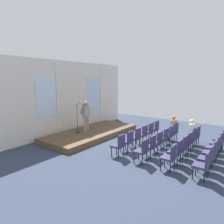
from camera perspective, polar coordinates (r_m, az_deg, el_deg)
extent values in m
plane|color=#2D384C|center=(9.28, 12.33, -10.42)|extent=(13.87, 13.87, 0.00)
cube|color=silver|center=(11.98, -11.28, 4.19)|extent=(9.22, 0.10, 4.13)
cube|color=silver|center=(10.77, -18.38, 4.13)|extent=(1.17, 0.04, 2.07)
cube|color=silver|center=(11.22, -15.29, 3.71)|extent=(0.20, 0.08, 4.13)
cube|color=silver|center=(13.23, -5.19, 5.44)|extent=(1.17, 0.04, 2.07)
cube|color=silver|center=(13.80, -3.15, 5.00)|extent=(0.20, 0.08, 4.13)
cube|color=brown|center=(11.25, -5.73, -6.03)|extent=(5.61, 2.44, 0.26)
cylinder|color=gray|center=(10.92, -7.71, -3.59)|extent=(0.14, 0.14, 0.83)
cylinder|color=gray|center=(11.05, -7.05, -3.42)|extent=(0.14, 0.14, 0.83)
cube|color=gray|center=(10.85, -7.46, 0.24)|extent=(0.42, 0.22, 0.62)
cube|color=navy|center=(10.91, -7.90, 0.68)|extent=(0.06, 0.01, 0.37)
sphere|color=tan|center=(10.79, -7.54, 2.58)|extent=(0.21, 0.21, 0.21)
cylinder|color=gray|center=(10.72, -8.66, 0.60)|extent=(0.09, 0.28, 0.45)
cylinder|color=gray|center=(11.00, -7.43, 2.06)|extent=(0.15, 0.36, 0.15)
cylinder|color=gray|center=(11.06, -8.09, 2.23)|extent=(0.11, 0.34, 0.15)
sphere|color=tan|center=(11.17, -9.39, 2.58)|extent=(0.10, 0.10, 0.10)
cylinder|color=black|center=(10.95, -9.83, -5.76)|extent=(0.28, 0.28, 0.03)
cylinder|color=black|center=(10.78, -9.93, -1.96)|extent=(0.02, 0.02, 1.45)
sphere|color=#262626|center=(10.66, -10.05, 2.07)|extent=(0.07, 0.07, 0.07)
cylinder|color=black|center=(8.46, 1.34, -10.72)|extent=(0.04, 0.04, 0.40)
cylinder|color=black|center=(8.19, -0.14, -11.41)|extent=(0.04, 0.04, 0.40)
cylinder|color=black|center=(8.28, 3.30, -11.18)|extent=(0.04, 0.04, 0.40)
cylinder|color=black|center=(8.00, 1.85, -11.92)|extent=(0.04, 0.04, 0.40)
cube|color=#383356|center=(8.15, 1.59, -9.72)|extent=(0.46, 0.44, 0.08)
cube|color=#383356|center=(7.96, 2.73, -8.14)|extent=(0.46, 0.06, 0.46)
cylinder|color=black|center=(8.99, 3.86, -9.51)|extent=(0.04, 0.04, 0.40)
cylinder|color=black|center=(8.71, 2.56, -10.14)|extent=(0.04, 0.04, 0.40)
cylinder|color=black|center=(8.82, 5.74, -9.91)|extent=(0.04, 0.04, 0.40)
cylinder|color=black|center=(8.53, 4.48, -10.57)|extent=(0.04, 0.04, 0.40)
cube|color=#383356|center=(8.68, 4.18, -8.53)|extent=(0.46, 0.44, 0.08)
cube|color=#383356|center=(8.51, 5.29, -7.02)|extent=(0.46, 0.06, 0.46)
cylinder|color=black|center=(9.54, 6.08, -8.43)|extent=(0.04, 0.04, 0.40)
cylinder|color=black|center=(9.24, 4.93, -8.99)|extent=(0.04, 0.04, 0.40)
cylinder|color=black|center=(9.38, 7.89, -8.77)|extent=(0.04, 0.04, 0.40)
cylinder|color=black|center=(9.08, 6.78, -9.36)|extent=(0.04, 0.04, 0.40)
cube|color=#383356|center=(9.24, 6.45, -7.47)|extent=(0.46, 0.44, 0.08)
cube|color=#383356|center=(9.07, 7.52, -6.03)|extent=(0.46, 0.06, 0.46)
cylinder|color=black|center=(10.10, 8.04, -7.45)|extent=(0.04, 0.04, 0.40)
cylinder|color=black|center=(9.80, 7.03, -7.96)|extent=(0.04, 0.04, 0.40)
cylinder|color=black|center=(9.95, 9.78, -7.76)|extent=(0.04, 0.04, 0.40)
cylinder|color=black|center=(9.65, 8.80, -8.28)|extent=(0.04, 0.04, 0.40)
cube|color=#383356|center=(9.81, 8.45, -6.52)|extent=(0.46, 0.44, 0.08)
cube|color=#383356|center=(9.65, 9.48, -5.14)|extent=(0.46, 0.06, 0.46)
cylinder|color=black|center=(10.68, 9.79, -6.58)|extent=(0.04, 0.04, 0.40)
cylinder|color=black|center=(10.37, 8.89, -7.03)|extent=(0.04, 0.04, 0.40)
cylinder|color=black|center=(10.54, 11.45, -6.84)|extent=(0.04, 0.04, 0.40)
cylinder|color=black|center=(10.22, 10.59, -7.32)|extent=(0.04, 0.04, 0.40)
cube|color=#383356|center=(10.39, 10.22, -5.67)|extent=(0.46, 0.44, 0.08)
cube|color=#383356|center=(10.24, 11.21, -4.35)|extent=(0.46, 0.06, 0.46)
cylinder|color=black|center=(11.27, 11.35, -5.78)|extent=(0.04, 0.04, 0.40)
cylinder|color=black|center=(10.95, 10.54, -6.19)|extent=(0.04, 0.04, 0.40)
cylinder|color=black|center=(11.13, 12.94, -6.02)|extent=(0.04, 0.04, 0.40)
cylinder|color=black|center=(10.81, 12.17, -6.45)|extent=(0.04, 0.04, 0.40)
cube|color=#383356|center=(10.98, 11.79, -4.90)|extent=(0.46, 0.44, 0.08)
cube|color=#383356|center=(10.84, 12.75, -3.65)|extent=(0.46, 0.06, 0.46)
cylinder|color=black|center=(7.94, 7.69, -12.17)|extent=(0.04, 0.04, 0.40)
cylinder|color=black|center=(7.65, 6.35, -13.00)|extent=(0.04, 0.04, 0.40)
cylinder|color=black|center=(7.80, 9.93, -12.65)|extent=(0.04, 0.04, 0.40)
cylinder|color=black|center=(7.50, 8.66, -13.53)|extent=(0.04, 0.04, 0.40)
cube|color=#383356|center=(7.63, 8.20, -11.16)|extent=(0.46, 0.44, 0.08)
cube|color=#383356|center=(7.46, 9.55, -9.48)|extent=(0.46, 0.06, 0.46)
cylinder|color=black|center=(8.50, 9.94, -10.76)|extent=(0.04, 0.04, 0.40)
cylinder|color=black|center=(8.20, 8.78, -11.49)|extent=(0.04, 0.04, 0.40)
cylinder|color=black|center=(8.37, 12.05, -11.16)|extent=(0.04, 0.04, 0.40)
cylinder|color=black|center=(8.06, 10.96, -11.93)|extent=(0.04, 0.04, 0.40)
cube|color=#383356|center=(8.20, 10.48, -9.76)|extent=(0.46, 0.44, 0.08)
cube|color=#383356|center=(8.04, 11.77, -8.16)|extent=(0.46, 0.06, 0.46)
cylinder|color=black|center=(9.08, 11.88, -9.50)|extent=(0.04, 0.04, 0.40)
cylinder|color=black|center=(8.77, 10.88, -10.15)|extent=(0.04, 0.04, 0.40)
cylinder|color=black|center=(8.95, 13.88, -9.85)|extent=(0.04, 0.04, 0.40)
cylinder|color=black|center=(8.64, 12.94, -10.53)|extent=(0.04, 0.04, 0.40)
cube|color=#383356|center=(8.78, 12.45, -8.52)|extent=(0.46, 0.44, 0.08)
cube|color=#383356|center=(8.64, 13.67, -7.01)|extent=(0.46, 0.06, 0.46)
cylinder|color=black|center=(9.67, 13.58, -8.39)|extent=(0.04, 0.04, 0.40)
cylinder|color=black|center=(9.36, 12.70, -8.97)|extent=(0.04, 0.04, 0.40)
cylinder|color=black|center=(9.55, 15.47, -8.70)|extent=(0.04, 0.04, 0.40)
cylinder|color=black|center=(9.23, 14.65, -9.29)|extent=(0.04, 0.04, 0.40)
cube|color=#383356|center=(9.38, 14.16, -7.44)|extent=(0.46, 0.44, 0.08)
cube|color=#383356|center=(9.24, 15.32, -6.00)|extent=(0.46, 0.06, 0.46)
cylinder|color=black|center=(10.27, 15.07, -7.40)|extent=(0.04, 0.04, 0.40)
cylinder|color=black|center=(9.95, 14.30, -7.92)|extent=(0.04, 0.04, 0.40)
cylinder|color=black|center=(10.16, 16.87, -7.67)|extent=(0.04, 0.04, 0.40)
cylinder|color=black|center=(9.84, 16.15, -8.20)|extent=(0.04, 0.04, 0.40)
cube|color=#383356|center=(9.99, 15.66, -6.48)|extent=(0.46, 0.44, 0.08)
cube|color=#383356|center=(9.86, 16.76, -5.11)|extent=(0.46, 0.06, 0.46)
cylinder|color=black|center=(10.88, 16.39, -6.52)|extent=(0.04, 0.04, 0.40)
cylinder|color=black|center=(10.56, 15.71, -6.98)|extent=(0.04, 0.04, 0.40)
cylinder|color=black|center=(10.78, 18.10, -6.76)|extent=(0.04, 0.04, 0.40)
cylinder|color=black|center=(10.45, 17.46, -7.23)|extent=(0.04, 0.04, 0.40)
cube|color=#383356|center=(10.60, 16.98, -5.62)|extent=(0.46, 0.44, 0.08)
cube|color=#383356|center=(10.48, 18.03, -4.33)|extent=(0.46, 0.06, 0.46)
cylinder|color=#2D2D33|center=(10.64, 15.84, -6.75)|extent=(0.10, 0.10, 0.44)
cylinder|color=#2D2D33|center=(10.80, 16.18, -6.53)|extent=(0.10, 0.10, 0.44)
cube|color=#2D2D33|center=(10.61, 16.69, -5.27)|extent=(0.34, 0.36, 0.12)
cube|color=#997F4C|center=(10.50, 17.33, -3.62)|extent=(0.36, 0.20, 0.53)
sphere|color=#8C6647|center=(10.43, 17.33, -1.59)|extent=(0.20, 0.20, 0.20)
cylinder|color=black|center=(7.53, 14.91, -13.63)|extent=(0.04, 0.04, 0.40)
cylinder|color=black|center=(7.22, 13.81, -14.61)|extent=(0.04, 0.04, 0.40)
cylinder|color=black|center=(7.43, 17.42, -14.09)|extent=(0.04, 0.04, 0.40)
cylinder|color=black|center=(7.12, 16.42, -15.11)|extent=(0.04, 0.04, 0.40)
cube|color=#383356|center=(7.23, 15.73, -12.61)|extent=(0.46, 0.44, 0.08)
cube|color=#383356|center=(7.08, 17.28, -10.83)|extent=(0.46, 0.06, 0.46)
cylinder|color=black|center=(8.12, 16.72, -11.99)|extent=(0.04, 0.04, 0.40)
cylinder|color=black|center=(7.81, 15.79, -12.84)|extent=(0.04, 0.04, 0.40)
cylinder|color=black|center=(8.03, 19.05, -12.38)|extent=(0.04, 0.04, 0.40)
cylinder|color=black|center=(7.71, 18.21, -13.26)|extent=(0.04, 0.04, 0.40)
cube|color=#383356|center=(7.83, 17.53, -10.98)|extent=(0.46, 0.44, 0.08)
cube|color=#383356|center=(7.69, 18.98, -9.30)|extent=(0.46, 0.06, 0.46)
cylinder|color=black|center=(8.73, 18.26, -10.57)|extent=(0.04, 0.04, 0.40)
cylinder|color=black|center=(8.40, 17.47, -11.30)|extent=(0.04, 0.04, 0.40)
cylinder|color=black|center=(8.64, 20.44, -10.90)|extent=(0.04, 0.04, 0.40)
cylinder|color=black|center=(8.31, 19.73, -11.66)|extent=(0.04, 0.04, 0.40)
cube|color=#383356|center=(8.44, 19.06, -9.57)|extent=(0.46, 0.44, 0.08)
cube|color=#383356|center=(8.31, 20.42, -7.99)|extent=(0.46, 0.06, 0.46)
cylinder|color=black|center=(9.34, 19.60, -9.32)|extent=(0.04, 0.04, 0.40)
cylinder|color=black|center=(9.01, 18.91, -9.96)|extent=(0.04, 0.04, 0.40)
cylinder|color=black|center=(9.26, 21.63, -9.61)|extent=(0.04, 0.04, 0.40)
cylinder|color=black|center=(8.92, 21.02, -10.27)|extent=(0.04, 0.04, 0.40)
cube|color=#383356|center=(9.06, 20.38, -8.35)|extent=(0.46, 0.44, 0.08)
cube|color=#383356|center=(8.94, 21.65, -6.86)|extent=(0.46, 0.06, 0.46)
cylinder|color=black|center=(9.96, 20.75, -8.22)|extent=(0.04, 0.04, 0.40)
cylinder|color=black|center=(9.63, 20.16, -8.79)|extent=(0.04, 0.04, 0.40)
cylinder|color=black|center=(9.88, 22.67, -8.48)|extent=(0.04, 0.04, 0.40)
cylinder|color=black|center=(9.55, 22.13, -9.07)|extent=(0.04, 0.04, 0.40)
cube|color=#383356|center=(9.68, 21.51, -7.28)|extent=(0.46, 0.44, 0.08)
cube|color=#383356|center=(9.57, 22.71, -5.87)|extent=(0.46, 0.06, 0.46)
cylinder|color=#2D2D33|center=(9.71, 20.26, -8.53)|extent=(0.10, 0.10, 0.44)
cylinder|color=#2D2D33|center=(9.87, 20.56, -8.24)|extent=(0.10, 0.10, 0.44)
cube|color=#2D2D33|center=(9.68, 21.19, -6.90)|extent=(0.34, 0.36, 0.12)
cube|color=silver|center=(9.57, 21.95, -4.94)|extent=(0.36, 0.20, 0.59)
sphere|color=beige|center=(9.49, 21.98, -2.56)|extent=(0.20, 0.20, 0.20)
cylinder|color=black|center=(10.59, 21.77, -7.26)|extent=(0.04, 0.04, 0.40)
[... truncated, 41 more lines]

